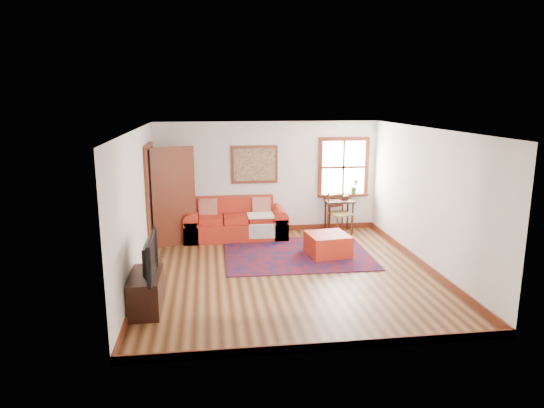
{
  "coord_description": "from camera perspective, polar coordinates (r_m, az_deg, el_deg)",
  "views": [
    {
      "loc": [
        -1.34,
        -7.96,
        3.01
      ],
      "look_at": [
        -0.19,
        0.6,
        1.11
      ],
      "focal_mm": 32.0,
      "sensor_mm": 36.0,
      "label": 1
    }
  ],
  "objects": [
    {
      "name": "doorway",
      "position": [
        9.98,
        -12.5,
        0.9
      ],
      "size": [
        0.89,
        1.08,
        2.14
      ],
      "color": "black",
      "rests_on": "ground"
    },
    {
      "name": "ground",
      "position": [
        8.62,
        1.78,
        -8.04
      ],
      "size": [
        5.5,
        5.5,
        0.0
      ],
      "primitive_type": "plane",
      "color": "#422311",
      "rests_on": "ground"
    },
    {
      "name": "candle_hurricane",
      "position": [
        7.62,
        -13.96,
        -6.27
      ],
      "size": [
        0.12,
        0.12,
        0.18
      ],
      "color": "silver",
      "rests_on": "media_cabinet"
    },
    {
      "name": "persian_rug",
      "position": [
        9.58,
        2.93,
        -5.86
      ],
      "size": [
        2.85,
        2.29,
        0.02
      ],
      "primitive_type": "cube",
      "rotation": [
        0.0,
        0.0,
        -0.02
      ],
      "color": "#5C0D11",
      "rests_on": "ground"
    },
    {
      "name": "side_table",
      "position": [
        11.03,
        7.9,
        -0.18
      ],
      "size": [
        0.63,
        0.47,
        0.75
      ],
      "color": "black",
      "rests_on": "ground"
    },
    {
      "name": "ladder_back_chair",
      "position": [
        10.94,
        7.84,
        -0.86
      ],
      "size": [
        0.56,
        0.55,
        0.96
      ],
      "color": "tan",
      "rests_on": "ground"
    },
    {
      "name": "window",
      "position": [
        11.24,
        8.56,
        3.6
      ],
      "size": [
        1.18,
        0.2,
        1.38
      ],
      "color": "white",
      "rests_on": "ground"
    },
    {
      "name": "framed_artwork",
      "position": [
        10.83,
        -2.09,
        4.66
      ],
      "size": [
        1.05,
        0.07,
        0.85
      ],
      "color": "maroon",
      "rests_on": "ground"
    },
    {
      "name": "television",
      "position": [
        7.07,
        -14.74,
        -6.06
      ],
      "size": [
        0.13,
        1.0,
        0.58
      ],
      "primitive_type": "imported",
      "rotation": [
        0.0,
        0.0,
        1.57
      ],
      "color": "black",
      "rests_on": "media_cabinet"
    },
    {
      "name": "room_envelope",
      "position": [
        8.2,
        1.84,
        2.87
      ],
      "size": [
        5.04,
        5.54,
        2.52
      ],
      "color": "silver",
      "rests_on": "ground"
    },
    {
      "name": "red_ottoman",
      "position": [
        9.51,
        6.56,
        -4.77
      ],
      "size": [
        0.84,
        0.84,
        0.43
      ],
      "primitive_type": "cube",
      "rotation": [
        0.0,
        0.0,
        0.13
      ],
      "color": "#AD2716",
      "rests_on": "ground"
    },
    {
      "name": "media_cabinet",
      "position": [
        7.35,
        -14.57,
        -9.95
      ],
      "size": [
        0.44,
        0.97,
        0.53
      ],
      "primitive_type": "cube",
      "color": "black",
      "rests_on": "ground"
    },
    {
      "name": "red_leather_sofa",
      "position": [
        10.65,
        -4.3,
        -2.43
      ],
      "size": [
        2.21,
        0.91,
        0.87
      ],
      "color": "#AD2716",
      "rests_on": "ground"
    }
  ]
}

